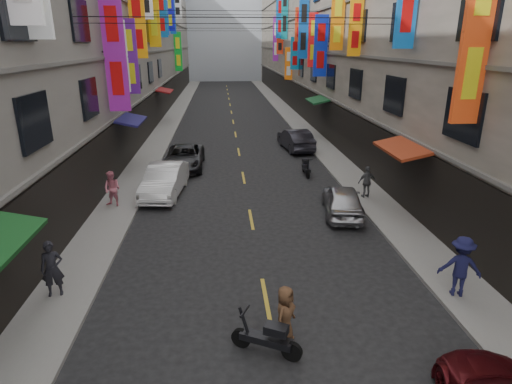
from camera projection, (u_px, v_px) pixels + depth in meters
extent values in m
cube|color=slate|center=(170.00, 122.00, 40.31)|extent=(2.00, 90.00, 0.12)
cube|color=slate|center=(295.00, 120.00, 41.24)|extent=(2.00, 90.00, 0.12)
cube|color=gray|center=(92.00, 14.00, 36.73)|extent=(10.00, 90.00, 19.00)
cube|color=black|center=(158.00, 107.00, 39.76)|extent=(0.12, 85.50, 3.00)
cube|color=#66635E|center=(157.00, 88.00, 39.20)|extent=(0.16, 90.00, 0.14)
cube|color=#66635E|center=(154.00, 51.00, 38.15)|extent=(0.16, 90.00, 0.14)
cube|color=#66635E|center=(151.00, 13.00, 37.09)|extent=(0.16, 90.00, 0.14)
cube|color=#A49789|center=(364.00, 15.00, 38.60)|extent=(10.00, 90.00, 19.00)
cube|color=black|center=(306.00, 105.00, 40.84)|extent=(0.12, 85.50, 3.00)
cube|color=#66635E|center=(306.00, 87.00, 40.28)|extent=(0.16, 90.00, 0.14)
cube|color=#66635E|center=(307.00, 51.00, 39.23)|extent=(0.16, 90.00, 0.14)
cube|color=#66635E|center=(309.00, 14.00, 38.17)|extent=(0.16, 90.00, 0.14)
cube|color=#AFB8C4|center=(224.00, 22.00, 84.22)|extent=(18.00, 8.00, 22.00)
cube|color=#DE4214|center=(477.00, 32.00, 12.66)|extent=(0.86, 0.18, 5.45)
cylinder|color=black|center=(478.00, 32.00, 12.67)|extent=(0.96, 0.08, 0.08)
cube|color=#811885|center=(115.00, 52.00, 21.32)|extent=(1.07, 0.18, 5.88)
cylinder|color=black|center=(114.00, 52.00, 21.32)|extent=(1.17, 0.08, 0.08)
cube|color=silver|center=(120.00, 57.00, 23.19)|extent=(0.76, 0.18, 3.74)
cylinder|color=black|center=(120.00, 57.00, 23.18)|extent=(0.86, 0.08, 0.08)
cube|color=orange|center=(355.00, 26.00, 24.03)|extent=(0.74, 0.18, 3.24)
cylinder|color=black|center=(356.00, 26.00, 24.04)|extent=(0.84, 0.08, 0.08)
cube|color=#4E1578|center=(130.00, 57.00, 25.25)|extent=(0.91, 0.18, 4.26)
cylinder|color=black|center=(129.00, 57.00, 25.25)|extent=(1.01, 0.08, 0.08)
cube|color=orange|center=(337.00, 21.00, 27.45)|extent=(0.85, 0.18, 3.56)
cylinder|color=black|center=(338.00, 21.00, 27.46)|extent=(0.95, 0.08, 0.08)
cube|color=orange|center=(138.00, 24.00, 27.74)|extent=(1.01, 0.18, 4.30)
cylinder|color=black|center=(137.00, 24.00, 27.74)|extent=(1.11, 0.08, 0.08)
cube|color=#0E24AB|center=(321.00, 46.00, 31.84)|extent=(1.00, 0.18, 4.39)
cylinder|color=black|center=(321.00, 46.00, 31.84)|extent=(1.10, 0.08, 0.08)
cube|color=red|center=(313.00, 40.00, 35.09)|extent=(0.72, 0.18, 4.24)
cylinder|color=black|center=(313.00, 40.00, 35.10)|extent=(0.82, 0.08, 0.08)
cube|color=orange|center=(153.00, 6.00, 34.68)|extent=(0.95, 0.18, 6.34)
cylinder|color=black|center=(152.00, 6.00, 34.67)|extent=(1.05, 0.08, 0.08)
cube|color=#0F4DAF|center=(303.00, 27.00, 38.41)|extent=(0.87, 0.18, 5.35)
cylinder|color=black|center=(304.00, 27.00, 38.41)|extent=(0.97, 0.08, 0.08)
cube|color=#0D529D|center=(161.00, 14.00, 39.15)|extent=(1.06, 0.18, 3.97)
cylinder|color=black|center=(161.00, 14.00, 39.14)|extent=(1.16, 0.08, 0.08)
cube|color=red|center=(299.00, 25.00, 40.69)|extent=(0.78, 0.18, 3.05)
cylinder|color=black|center=(300.00, 25.00, 40.70)|extent=(0.88, 0.08, 0.08)
cube|color=#0D71A3|center=(295.00, 53.00, 43.18)|extent=(0.86, 0.18, 3.16)
cylinder|color=black|center=(295.00, 53.00, 43.19)|extent=(0.96, 0.08, 0.08)
cube|color=#0F45B3|center=(165.00, 18.00, 42.67)|extent=(0.78, 0.18, 3.29)
cylinder|color=black|center=(164.00, 18.00, 42.66)|extent=(0.88, 0.08, 0.08)
cube|color=#0F10B3|center=(169.00, 12.00, 44.80)|extent=(1.16, 0.18, 3.84)
cylinder|color=black|center=(168.00, 12.00, 44.79)|extent=(1.26, 0.08, 0.08)
cube|color=orange|center=(289.00, 64.00, 47.24)|extent=(0.84, 0.18, 3.44)
cylinder|color=black|center=(289.00, 64.00, 47.25)|extent=(0.94, 0.08, 0.08)
cube|color=#0B7D8D|center=(285.00, 11.00, 49.35)|extent=(0.74, 0.18, 6.13)
cylinder|color=black|center=(285.00, 11.00, 49.35)|extent=(0.84, 0.08, 0.08)
cube|color=#0E4EAD|center=(172.00, 16.00, 50.52)|extent=(0.71, 0.18, 4.03)
cylinder|color=black|center=(172.00, 16.00, 50.52)|extent=(0.81, 0.08, 0.08)
cube|color=#0F5EB6|center=(281.00, 17.00, 51.45)|extent=(1.10, 0.18, 4.88)
cylinder|color=black|center=(281.00, 17.00, 51.46)|extent=(1.20, 0.08, 0.08)
cube|color=#F63817|center=(280.00, 41.00, 53.61)|extent=(0.81, 0.18, 3.20)
cylinder|color=black|center=(280.00, 41.00, 53.62)|extent=(0.91, 0.08, 0.08)
cube|color=#0D8F24|center=(178.00, 52.00, 55.13)|extent=(0.94, 0.18, 4.83)
cylinder|color=black|center=(178.00, 52.00, 55.13)|extent=(1.04, 0.08, 0.08)
cube|color=white|center=(177.00, 5.00, 55.56)|extent=(1.00, 0.18, 3.19)
cylinder|color=black|center=(177.00, 5.00, 55.56)|extent=(1.10, 0.08, 0.08)
cube|color=purple|center=(276.00, 39.00, 57.74)|extent=(0.74, 0.18, 5.70)
cylinder|color=black|center=(276.00, 39.00, 57.74)|extent=(0.84, 0.08, 0.08)
cube|color=#993116|center=(402.00, 148.00, 17.71)|extent=(1.39, 3.20, 0.41)
cube|color=#1B1751|center=(130.00, 120.00, 24.26)|extent=(1.39, 3.20, 0.41)
cube|color=#134722|center=(318.00, 100.00, 32.77)|extent=(1.39, 3.20, 0.41)
cube|color=maroon|center=(164.00, 90.00, 39.32)|extent=(1.39, 3.20, 0.41)
cylinder|color=black|center=(244.00, 17.00, 19.27)|extent=(14.00, 0.04, 0.04)
cylinder|color=black|center=(234.00, 11.00, 32.05)|extent=(14.00, 0.04, 0.04)
cylinder|color=black|center=(229.00, 28.00, 45.49)|extent=(14.00, 0.04, 0.04)
cube|color=gold|center=(266.00, 298.00, 12.56)|extent=(0.12, 2.20, 0.01)
cube|color=gold|center=(251.00, 219.00, 18.21)|extent=(0.12, 2.20, 0.01)
cube|color=gold|center=(243.00, 178.00, 23.86)|extent=(0.12, 2.20, 0.01)
cube|color=gold|center=(239.00, 152.00, 29.50)|extent=(0.12, 2.20, 0.01)
cube|color=gold|center=(236.00, 134.00, 35.15)|extent=(0.12, 2.20, 0.01)
cube|color=gold|center=(233.00, 122.00, 40.79)|extent=(0.12, 2.20, 0.01)
cube|color=gold|center=(231.00, 112.00, 46.44)|extent=(0.12, 2.20, 0.01)
cube|color=gold|center=(230.00, 105.00, 52.08)|extent=(0.12, 2.20, 0.01)
cube|color=gold|center=(229.00, 99.00, 57.73)|extent=(0.12, 2.20, 0.01)
cube|color=gold|center=(228.00, 94.00, 63.38)|extent=(0.12, 2.20, 0.01)
cube|color=gold|center=(227.00, 90.00, 69.02)|extent=(0.12, 2.20, 0.01)
cube|color=gold|center=(227.00, 86.00, 74.67)|extent=(0.12, 2.20, 0.01)
cylinder|color=black|center=(241.00, 338.00, 10.50)|extent=(0.50, 0.33, 0.50)
cylinder|color=black|center=(292.00, 351.00, 10.04)|extent=(0.50, 0.33, 0.50)
cube|color=black|center=(266.00, 339.00, 10.22)|extent=(1.30, 0.85, 0.18)
cube|color=black|center=(276.00, 330.00, 10.01)|extent=(0.64, 0.53, 0.22)
cylinder|color=black|center=(245.00, 324.00, 10.31)|extent=(0.35, 0.23, 0.88)
cylinder|color=black|center=(245.00, 311.00, 10.20)|extent=(0.28, 0.47, 0.06)
cylinder|color=black|center=(308.00, 174.00, 23.65)|extent=(0.13, 0.50, 0.50)
cylinder|color=black|center=(304.00, 168.00, 24.87)|extent=(0.13, 0.50, 0.50)
cube|color=black|center=(306.00, 168.00, 24.21)|extent=(0.32, 1.30, 0.18)
cube|color=black|center=(305.00, 161.00, 24.33)|extent=(0.33, 0.55, 0.22)
cylinder|color=black|center=(308.00, 166.00, 23.59)|extent=(0.08, 0.36, 0.88)
cylinder|color=black|center=(308.00, 160.00, 23.48)|extent=(0.50, 0.07, 0.06)
imported|color=white|center=(165.00, 180.00, 20.93)|extent=(2.08, 4.71, 1.50)
imported|color=black|center=(184.00, 157.00, 25.45)|extent=(2.28, 4.82, 1.33)
imported|color=#A7A7AC|center=(343.00, 200.00, 18.54)|extent=(2.17, 4.11, 1.33)
imported|color=#27262E|center=(296.00, 139.00, 29.87)|extent=(2.10, 4.64, 1.48)
imported|color=black|center=(52.00, 269.00, 12.28)|extent=(0.73, 0.69, 1.69)
imported|color=pink|center=(112.00, 189.00, 19.14)|extent=(0.93, 0.79, 1.61)
imported|color=#16163D|center=(461.00, 266.00, 12.28)|extent=(1.32, 0.96, 1.83)
imported|color=#515254|center=(367.00, 182.00, 20.24)|extent=(0.97, 0.64, 1.53)
imported|color=#543721|center=(285.00, 315.00, 10.55)|extent=(0.84, 0.90, 1.53)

